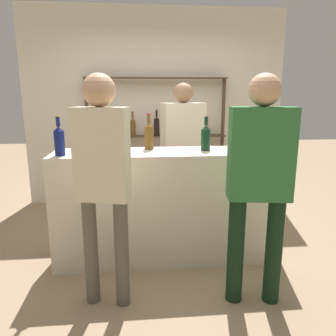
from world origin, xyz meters
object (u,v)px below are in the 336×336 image
at_px(server_behind_counter, 183,145).
at_px(customer_left, 103,172).
at_px(counter_bottle_4, 206,137).
at_px(cork_jar, 262,144).
at_px(customer_right, 259,175).
at_px(counter_bottle_3, 93,138).
at_px(wine_glass, 258,137).
at_px(counter_bottle_0, 149,135).
at_px(counter_bottle_2, 104,137).
at_px(counter_bottle_1, 59,140).

height_order(server_behind_counter, customer_left, customer_left).
distance_m(counter_bottle_4, cork_jar, 0.53).
bearing_deg(customer_right, counter_bottle_3, 62.99).
height_order(customer_right, customer_left, customer_right).
distance_m(cork_jar, customer_left, 1.57).
height_order(counter_bottle_4, cork_jar, counter_bottle_4).
bearing_deg(wine_glass, cork_jar, -92.14).
height_order(counter_bottle_0, wine_glass, counter_bottle_0).
bearing_deg(wine_glass, counter_bottle_3, 177.47).
xyz_separation_m(counter_bottle_0, server_behind_counter, (0.43, 0.65, -0.21)).
distance_m(counter_bottle_2, wine_glass, 1.49).
distance_m(counter_bottle_2, server_behind_counter, 1.13).
relative_size(counter_bottle_2, customer_right, 0.19).
height_order(counter_bottle_2, cork_jar, counter_bottle_2).
height_order(counter_bottle_1, counter_bottle_3, counter_bottle_1).
distance_m(wine_glass, server_behind_counter, 0.98).
height_order(counter_bottle_0, counter_bottle_4, counter_bottle_0).
relative_size(counter_bottle_4, wine_glass, 2.06).
bearing_deg(customer_right, wine_glass, -10.90).
bearing_deg(counter_bottle_1, customer_right, -22.88).
height_order(counter_bottle_1, counter_bottle_4, counter_bottle_1).
bearing_deg(counter_bottle_1, counter_bottle_0, 18.60).
bearing_deg(cork_jar, server_behind_counter, 126.20).
height_order(counter_bottle_1, wine_glass, counter_bottle_1).
relative_size(customer_right, customer_left, 1.00).
bearing_deg(counter_bottle_0, counter_bottle_4, -13.22).
relative_size(cork_jar, server_behind_counter, 0.08).
bearing_deg(counter_bottle_0, customer_right, -50.21).
xyz_separation_m(counter_bottle_1, customer_left, (0.42, -0.58, -0.16)).
bearing_deg(customer_left, counter_bottle_4, -38.01).
height_order(server_behind_counter, customer_right, customer_right).
height_order(counter_bottle_0, counter_bottle_2, counter_bottle_0).
relative_size(counter_bottle_3, counter_bottle_4, 0.98).
bearing_deg(server_behind_counter, counter_bottle_2, -64.63).
xyz_separation_m(counter_bottle_1, counter_bottle_3, (0.25, 0.26, -0.02)).
distance_m(counter_bottle_2, customer_right, 1.50).
distance_m(counter_bottle_1, counter_bottle_3, 0.36).
bearing_deg(wine_glass, counter_bottle_0, 175.94).
distance_m(server_behind_counter, customer_right, 1.62).
bearing_deg(server_behind_counter, counter_bottle_0, -47.08).
distance_m(customer_right, customer_left, 1.14).
distance_m(counter_bottle_0, customer_right, 1.22).
xyz_separation_m(counter_bottle_3, customer_left, (0.17, -0.84, -0.14)).
relative_size(counter_bottle_0, counter_bottle_1, 0.99).
distance_m(counter_bottle_2, cork_jar, 1.50).
height_order(counter_bottle_2, counter_bottle_4, counter_bottle_2).
xyz_separation_m(cork_jar, customer_left, (-1.43, -0.64, -0.09)).
distance_m(counter_bottle_2, counter_bottle_3, 0.11).
bearing_deg(cork_jar, counter_bottle_1, -178.10).
bearing_deg(counter_bottle_2, customer_right, -36.20).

